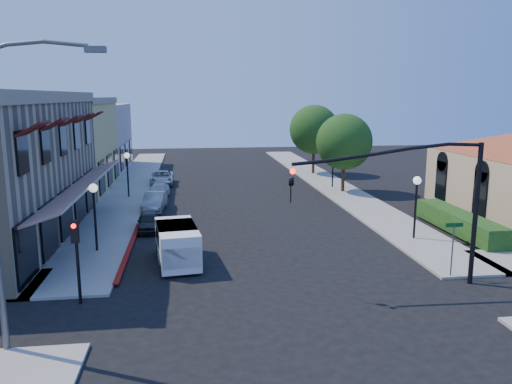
{
  "coord_description": "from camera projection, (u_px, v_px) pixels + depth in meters",
  "views": [
    {
      "loc": [
        -3.71,
        -17.23,
        7.83
      ],
      "look_at": [
        -0.09,
        9.74,
        2.6
      ],
      "focal_mm": 35.0,
      "sensor_mm": 36.0,
      "label": 1
    }
  ],
  "objects": [
    {
      "name": "white_van",
      "position": [
        177.0,
        242.0,
        23.55
      ],
      "size": [
        2.27,
        4.31,
        1.83
      ],
      "color": "white",
      "rests_on": "ground"
    },
    {
      "name": "secondary_signal",
      "position": [
        76.0,
        246.0,
        18.62
      ],
      "size": [
        0.28,
        0.42,
        3.32
      ],
      "color": "black",
      "rests_on": "ground"
    },
    {
      "name": "lamppost_left_near",
      "position": [
        94.0,
        200.0,
        24.9
      ],
      "size": [
        0.44,
        0.44,
        3.57
      ],
      "color": "black",
      "rests_on": "ground"
    },
    {
      "name": "sidewalk_left",
      "position": [
        132.0,
        186.0,
        43.86
      ],
      "size": [
        3.5,
        50.0,
        0.12
      ],
      "primitive_type": "cube",
      "color": "gray",
      "rests_on": "ground"
    },
    {
      "name": "street_tree_a",
      "position": [
        344.0,
        142.0,
        40.51
      ],
      "size": [
        4.56,
        4.56,
        6.48
      ],
      "color": "black",
      "rests_on": "ground"
    },
    {
      "name": "street_tree_b",
      "position": [
        314.0,
        130.0,
        50.17
      ],
      "size": [
        4.94,
        4.94,
        7.02
      ],
      "color": "black",
      "rests_on": "ground"
    },
    {
      "name": "yellow_stucco_building",
      "position": [
        46.0,
        146.0,
        41.3
      ],
      "size": [
        10.0,
        12.0,
        7.6
      ],
      "primitive_type": "cube",
      "color": "tan",
      "rests_on": "ground"
    },
    {
      "name": "signal_mast_arm",
      "position": [
        428.0,
        190.0,
        20.19
      ],
      "size": [
        8.01,
        0.39,
        6.0
      ],
      "color": "black",
      "rests_on": "ground"
    },
    {
      "name": "cobra_streetlight",
      "position": [
        3.0,
        185.0,
        14.6
      ],
      "size": [
        3.6,
        0.25,
        9.31
      ],
      "color": "#595B5E",
      "rests_on": "ground"
    },
    {
      "name": "ground",
      "position": [
        293.0,
        308.0,
        18.74
      ],
      "size": [
        120.0,
        120.0,
        0.0
      ],
      "primitive_type": "plane",
      "color": "black",
      "rests_on": "ground"
    },
    {
      "name": "parked_car_d",
      "position": [
        162.0,
        178.0,
        44.94
      ],
      "size": [
        2.07,
        4.4,
        1.22
      ],
      "primitive_type": "imported",
      "rotation": [
        0.0,
        0.0,
        0.01
      ],
      "color": "#B1B4B6",
      "rests_on": "ground"
    },
    {
      "name": "curb_red_strip",
      "position": [
        129.0,
        251.0,
        25.62
      ],
      "size": [
        0.25,
        10.0,
        0.06
      ],
      "primitive_type": "cube",
      "color": "maroon",
      "rests_on": "ground"
    },
    {
      "name": "lamppost_right_near",
      "position": [
        417.0,
        192.0,
        27.12
      ],
      "size": [
        0.44,
        0.44,
        3.57
      ],
      "color": "black",
      "rests_on": "ground"
    },
    {
      "name": "lamppost_left_far",
      "position": [
        127.0,
        163.0,
        38.52
      ],
      "size": [
        0.44,
        0.44,
        3.57
      ],
      "color": "black",
      "rests_on": "ground"
    },
    {
      "name": "street_name_sign",
      "position": [
        453.0,
        241.0,
        21.54
      ],
      "size": [
        0.8,
        0.06,
        2.5
      ],
      "color": "#595B5E",
      "rests_on": "ground"
    },
    {
      "name": "sidewalk_right",
      "position": [
        326.0,
        182.0,
        46.15
      ],
      "size": [
        3.5,
        50.0,
        0.12
      ],
      "primitive_type": "cube",
      "color": "gray",
      "rests_on": "ground"
    },
    {
      "name": "lamppost_right_far",
      "position": [
        333.0,
        157.0,
        42.69
      ],
      "size": [
        0.44,
        0.44,
        3.57
      ],
      "color": "black",
      "rests_on": "ground"
    },
    {
      "name": "parked_car_c",
      "position": [
        158.0,
        191.0,
        39.03
      ],
      "size": [
        1.89,
        3.81,
        1.07
      ],
      "primitive_type": "imported",
      "rotation": [
        0.0,
        0.0,
        -0.11
      ],
      "color": "silver",
      "rests_on": "ground"
    },
    {
      "name": "hedge",
      "position": [
        458.0,
        233.0,
        29.03
      ],
      "size": [
        1.4,
        8.0,
        1.1
      ],
      "primitive_type": "cube",
      "color": "#153E11",
      "rests_on": "ground"
    },
    {
      "name": "parked_car_a",
      "position": [
        149.0,
        222.0,
        29.5
      ],
      "size": [
        1.46,
        3.26,
        1.09
      ],
      "primitive_type": "imported",
      "rotation": [
        0.0,
        0.0,
        0.05
      ],
      "color": "black",
      "rests_on": "ground"
    },
    {
      "name": "pink_stucco_building",
      "position": [
        77.0,
        138.0,
        53.03
      ],
      "size": [
        10.0,
        12.0,
        7.0
      ],
      "primitive_type": "cube",
      "color": "#C6A195",
      "rests_on": "ground"
    },
    {
      "name": "parked_car_b",
      "position": [
        155.0,
        202.0,
        34.69
      ],
      "size": [
        1.64,
        3.92,
        1.26
      ],
      "primitive_type": "imported",
      "rotation": [
        0.0,
        0.0,
        -0.08
      ],
      "color": "gray",
      "rests_on": "ground"
    }
  ]
}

